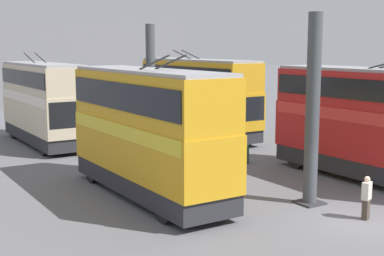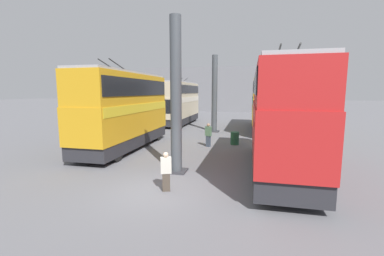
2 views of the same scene
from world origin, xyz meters
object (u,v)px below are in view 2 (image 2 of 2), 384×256
Objects in this scene: bus_left_near at (280,112)px; bus_right_mid at (125,106)px; bus_right_far at (180,100)px; person_aisle_midway at (208,134)px; bus_left_far at (265,101)px; person_aisle_foreground at (166,171)px; oil_drum at (235,138)px.

bus_left_near is 10.18m from bus_right_mid.
bus_right_far is 5.78× the size of person_aisle_midway.
bus_right_far is 13.42m from person_aisle_midway.
bus_left_far is 10.61m from person_aisle_midway.
bus_left_near is at bearing 108.86° from person_aisle_foreground.
person_aisle_foreground is (-18.05, 4.57, -2.16)m from bus_left_far.
bus_right_mid is 8.23m from oil_drum.
bus_right_mid is (2.96, 9.74, 0.02)m from bus_left_near.
bus_left_far reaches higher than bus_left_near.
person_aisle_midway reaches higher than oil_drum.
bus_right_mid reaches higher than person_aisle_midway.
bus_left_far reaches higher than bus_right_far.
bus_right_mid is at bearing -162.88° from person_aisle_foreground.
bus_left_near is at bearing 180.00° from bus_left_far.
bus_right_far is 13.34m from oil_drum.
bus_left_far is 1.17× the size of bus_right_mid.
bus_left_far reaches higher than person_aisle_foreground.
person_aisle_midway is at bearing 155.58° from bus_left_far.
bus_left_near is 1.02× the size of bus_right_far.
bus_left_near is at bearing -106.90° from bus_right_mid.
bus_left_near is 6.78m from person_aisle_midway.
bus_right_far is (16.95, 9.74, -0.04)m from bus_left_near.
bus_left_near is 5.88× the size of person_aisle_midway.
bus_left_far reaches higher than oil_drum.
bus_right_far reaches higher than person_aisle_foreground.
bus_right_mid reaches higher than bus_left_near.
bus_right_far is at bearing 33.49° from oil_drum.
person_aisle_midway is (-12.11, -5.44, -2.00)m from bus_right_far.
oil_drum is at bearing -67.18° from bus_right_mid.
bus_right_mid is at bearing 112.82° from oil_drum.
person_aisle_midway is at bearing -155.82° from bus_right_far.
person_aisle_midway is 2.19m from oil_drum.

